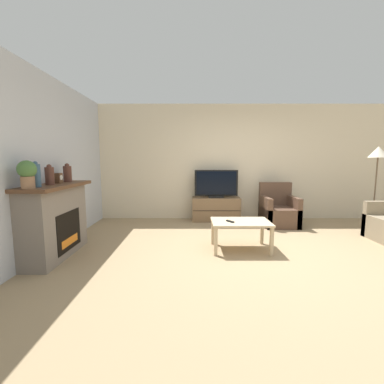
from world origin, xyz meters
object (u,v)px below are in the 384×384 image
(potted_plant, at_px, (29,173))
(tv_stand, at_px, (217,209))
(mantel_vase_centre_left, at_px, (51,175))
(tv, at_px, (217,185))
(floor_lamp, at_px, (380,157))
(remote, at_px, (231,221))
(mantel_vase_left, at_px, (38,175))
(coffee_table, at_px, (242,225))
(armchair, at_px, (280,212))
(fireplace, at_px, (57,220))
(mantel_vase_right, at_px, (69,173))
(mantel_clock, at_px, (60,178))

(potted_plant, distance_m, tv_stand, 3.91)
(mantel_vase_centre_left, bearing_deg, potted_plant, -90.00)
(potted_plant, xyz_separation_m, tv, (2.52, 2.81, -0.41))
(floor_lamp, bearing_deg, remote, -157.93)
(mantel_vase_left, height_order, floor_lamp, floor_lamp)
(mantel_vase_left, bearing_deg, potted_plant, -90.00)
(coffee_table, bearing_deg, mantel_vase_centre_left, -171.82)
(mantel_vase_centre_left, xyz_separation_m, coffee_table, (2.73, 0.39, -0.80))
(tv, bearing_deg, remote, -89.06)
(tv_stand, xyz_separation_m, coffee_table, (0.21, -1.94, 0.12))
(armchair, relative_size, coffee_table, 1.01)
(tv_stand, bearing_deg, fireplace, -138.72)
(mantel_vase_right, height_order, tv, mantel_vase_right)
(remote, bearing_deg, tv, 56.77)
(mantel_clock, height_order, remote, mantel_clock)
(tv, distance_m, armchair, 1.48)
(tv, relative_size, coffee_table, 1.09)
(mantel_vase_centre_left, bearing_deg, tv_stand, 42.75)
(floor_lamp, bearing_deg, coffee_table, -157.71)
(fireplace, xyz_separation_m, remote, (2.57, 0.23, -0.07))
(remote, bearing_deg, fireplace, 150.99)
(potted_plant, bearing_deg, armchair, 32.14)
(fireplace, distance_m, mantel_vase_right, 0.78)
(potted_plant, height_order, remote, potted_plant)
(floor_lamp, bearing_deg, mantel_vase_right, -169.19)
(potted_plant, bearing_deg, mantel_vase_right, 90.00)
(mantel_vase_right, relative_size, potted_plant, 0.86)
(potted_plant, height_order, coffee_table, potted_plant)
(fireplace, xyz_separation_m, mantel_clock, (0.02, 0.14, 0.60))
(mantel_clock, relative_size, tv, 0.15)
(tv_stand, height_order, floor_lamp, floor_lamp)
(mantel_vase_right, relative_size, coffee_table, 0.32)
(armchair, height_order, coffee_table, armchair)
(mantel_clock, relative_size, armchair, 0.16)
(coffee_table, relative_size, remote, 6.18)
(mantel_clock, xyz_separation_m, armchair, (3.85, 1.70, -0.85))
(coffee_table, distance_m, floor_lamp, 3.34)
(mantel_vase_centre_left, height_order, remote, mantel_vase_centre_left)
(tv, bearing_deg, mantel_vase_centre_left, -137.28)
(tv, bearing_deg, mantel_vase_right, -144.22)
(mantel_vase_centre_left, distance_m, potted_plant, 0.48)
(floor_lamp, bearing_deg, tv, 166.75)
(fireplace, relative_size, floor_lamp, 0.81)
(mantel_vase_right, distance_m, tv_stand, 3.25)
(fireplace, bearing_deg, mantel_vase_centre_left, -80.71)
(fireplace, xyz_separation_m, mantel_vase_left, (0.02, -0.41, 0.68))
(tv_stand, xyz_separation_m, armchair, (1.32, -0.40, 0.02))
(mantel_vase_centre_left, xyz_separation_m, armchair, (3.85, 1.94, -0.91))
(mantel_vase_right, height_order, tv_stand, mantel_vase_right)
(mantel_vase_right, xyz_separation_m, armchair, (3.85, 1.43, -0.91))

